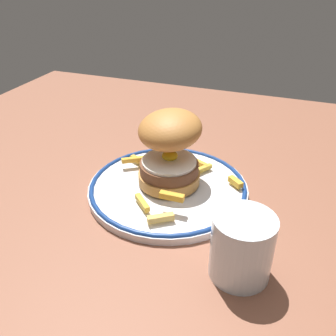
{
  "coord_description": "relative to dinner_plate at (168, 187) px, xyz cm",
  "views": [
    {
      "loc": [
        13.27,
        -45.61,
        34.94
      ],
      "look_at": [
        -4.35,
        1.82,
        4.6
      ],
      "focal_mm": 39.24,
      "sensor_mm": 36.0,
      "label": 1
    }
  ],
  "objects": [
    {
      "name": "water_glass",
      "position": [
        14.48,
        -13.62,
        2.79
      ],
      "size": [
        7.58,
        7.58,
        8.52
      ],
      "color": "silver",
      "rests_on": "ground_plane"
    },
    {
      "name": "ground_plane",
      "position": [
        4.35,
        -1.82,
        -2.84
      ],
      "size": [
        128.97,
        109.85,
        4.0
      ],
      "primitive_type": "cube",
      "color": "brown"
    },
    {
      "name": "burger",
      "position": [
        -0.41,
        1.85,
        6.62
      ],
      "size": [
        13.48,
        14.06,
        11.96
      ],
      "color": "#B37838",
      "rests_on": "dinner_plate"
    },
    {
      "name": "dinner_plate",
      "position": [
        0.0,
        0.0,
        0.0
      ],
      "size": [
        26.32,
        26.32,
        1.6
      ],
      "color": "silver",
      "rests_on": "ground_plane"
    },
    {
      "name": "fries_pile",
      "position": [
        -0.16,
        1.2,
        1.71
      ],
      "size": [
        21.68,
        21.97,
        2.87
      ],
      "color": "gold",
      "rests_on": "dinner_plate"
    }
  ]
}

